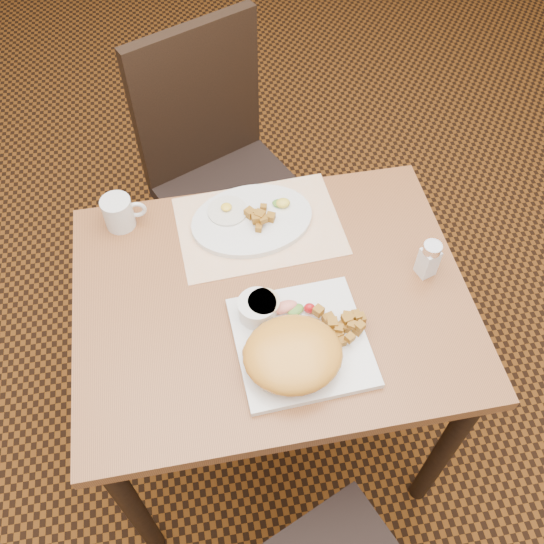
{
  "coord_description": "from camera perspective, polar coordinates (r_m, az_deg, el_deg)",
  "views": [
    {
      "loc": [
        -0.14,
        -0.76,
        1.9
      ],
      "look_at": [
        0.0,
        0.02,
        0.82
      ],
      "focal_mm": 40.0,
      "sensor_mm": 36.0,
      "label": 1
    }
  ],
  "objects": [
    {
      "name": "home_fries_ov",
      "position": [
        1.49,
        -1.26,
        5.18
      ],
      "size": [
        0.08,
        0.08,
        0.04
      ],
      "color": "#AD711B",
      "rests_on": "plate_oval"
    },
    {
      "name": "ramekin",
      "position": [
        1.32,
        -1.35,
        -3.4
      ],
      "size": [
        0.09,
        0.09,
        0.05
      ],
      "color": "silver",
      "rests_on": "plate_square"
    },
    {
      "name": "plate_square",
      "position": [
        1.32,
        2.77,
        -6.59
      ],
      "size": [
        0.29,
        0.29,
        0.02
      ],
      "primitive_type": "cube",
      "rotation": [
        0.0,
        0.0,
        0.04
      ],
      "color": "silver",
      "rests_on": "table"
    },
    {
      "name": "placemat",
      "position": [
        1.51,
        -1.22,
        4.36
      ],
      "size": [
        0.41,
        0.3,
        0.0
      ],
      "primitive_type": "cube",
      "rotation": [
        0.0,
        0.0,
        0.05
      ],
      "color": "white",
      "rests_on": "table"
    },
    {
      "name": "ground",
      "position": [
        2.05,
        -0.02,
        -13.97
      ],
      "size": [
        8.0,
        8.0,
        0.0
      ],
      "primitive_type": "plane",
      "color": "black",
      "rests_on": "ground"
    },
    {
      "name": "hollandaise_mound",
      "position": [
        1.25,
        1.89,
        -7.78
      ],
      "size": [
        0.21,
        0.19,
        0.08
      ],
      "color": "gold",
      "rests_on": "plate_square"
    },
    {
      "name": "coffee_mug",
      "position": [
        1.53,
        -14.19,
        5.44
      ],
      "size": [
        0.11,
        0.07,
        0.08
      ],
      "color": "silver",
      "rests_on": "table"
    },
    {
      "name": "home_fries_sq",
      "position": [
        1.32,
        6.42,
        -5.01
      ],
      "size": [
        0.13,
        0.1,
        0.04
      ],
      "color": "#AD711B",
      "rests_on": "plate_square"
    },
    {
      "name": "plate_oval",
      "position": [
        1.51,
        -1.89,
        4.9
      ],
      "size": [
        0.33,
        0.26,
        0.02
      ],
      "primitive_type": null,
      "rotation": [
        0.0,
        0.0,
        0.11
      ],
      "color": "silver",
      "rests_on": "placemat"
    },
    {
      "name": "fried_egg",
      "position": [
        1.52,
        -4.22,
        5.81
      ],
      "size": [
        0.1,
        0.1,
        0.02
      ],
      "color": "white",
      "rests_on": "plate_oval"
    },
    {
      "name": "garnish_sq",
      "position": [
        1.34,
        1.95,
        -3.39
      ],
      "size": [
        0.1,
        0.05,
        0.03
      ],
      "color": "#387223",
      "rests_on": "plate_square"
    },
    {
      "name": "garnish_ov",
      "position": [
        1.53,
        0.93,
        6.5
      ],
      "size": [
        0.05,
        0.04,
        0.02
      ],
      "color": "#387223",
      "rests_on": "plate_oval"
    },
    {
      "name": "salt_shaker",
      "position": [
        1.43,
        14.54,
        1.23
      ],
      "size": [
        0.05,
        0.05,
        0.1
      ],
      "color": "white",
      "rests_on": "table"
    },
    {
      "name": "chair_far",
      "position": [
        1.97,
        -4.86,
        9.93
      ],
      "size": [
        0.56,
        0.56,
        0.97
      ],
      "rotation": [
        0.0,
        0.0,
        3.55
      ],
      "color": "black",
      "rests_on": "ground"
    },
    {
      "name": "table",
      "position": [
        1.48,
        -0.02,
        -4.61
      ],
      "size": [
        0.9,
        0.7,
        0.75
      ],
      "color": "brown",
      "rests_on": "ground"
    }
  ]
}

